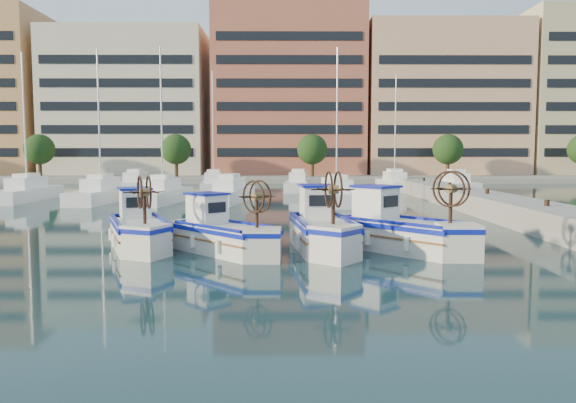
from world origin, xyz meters
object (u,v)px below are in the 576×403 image
object	(u,v)px
fishing_boat_a	(139,227)
fishing_boat_c	(322,228)
fishing_boat_d	(400,229)
fishing_boat_b	(224,232)

from	to	relation	value
fishing_boat_a	fishing_boat_c	xyz separation A→B (m)	(7.26, -0.47, 0.05)
fishing_boat_a	fishing_boat_c	bearing A→B (deg)	-24.73
fishing_boat_d	fishing_boat_c	bearing A→B (deg)	131.05
fishing_boat_c	fishing_boat_d	size ratio (longest dim) A/B	1.04
fishing_boat_a	fishing_boat_c	distance (m)	7.27
fishing_boat_a	fishing_boat_b	distance (m)	3.69
fishing_boat_a	fishing_boat_c	world-z (taller)	fishing_boat_c
fishing_boat_b	fishing_boat_c	size ratio (longest dim) A/B	0.86
fishing_boat_b	fishing_boat_d	world-z (taller)	fishing_boat_d
fishing_boat_a	fishing_boat_d	size ratio (longest dim) A/B	1.00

